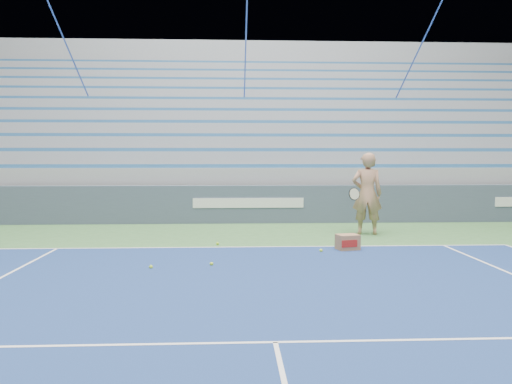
# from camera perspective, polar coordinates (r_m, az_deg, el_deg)

# --- Properties ---
(sponsor_barrier) EXTENTS (30.00, 0.32, 1.10)m
(sponsor_barrier) POSITION_cam_1_polar(r_m,az_deg,el_deg) (14.56, -0.88, -1.40)
(sponsor_barrier) COLOR #3F4C60
(sponsor_barrier) RESTS_ON ground
(bleachers) EXTENTS (31.00, 9.15, 7.30)m
(bleachers) POSITION_cam_1_polar(r_m,az_deg,el_deg) (20.22, -1.38, 5.24)
(bleachers) COLOR #93969C
(bleachers) RESTS_ON ground
(tennis_player) EXTENTS (1.01, 0.92, 2.03)m
(tennis_player) POSITION_cam_1_polar(r_m,az_deg,el_deg) (12.65, 12.57, -0.20)
(tennis_player) COLOR tan
(tennis_player) RESTS_ON ground
(ball_box) EXTENTS (0.50, 0.42, 0.33)m
(ball_box) POSITION_cam_1_polar(r_m,az_deg,el_deg) (10.52, 10.43, -5.67)
(ball_box) COLOR #966A48
(ball_box) RESTS_ON ground
(tennis_ball_0) EXTENTS (0.07, 0.07, 0.07)m
(tennis_ball_0) POSITION_cam_1_polar(r_m,az_deg,el_deg) (8.94, -5.11, -8.19)
(tennis_ball_0) COLOR #B9E52E
(tennis_ball_0) RESTS_ON ground
(tennis_ball_1) EXTENTS (0.07, 0.07, 0.07)m
(tennis_ball_1) POSITION_cam_1_polar(r_m,az_deg,el_deg) (10.23, 7.45, -6.65)
(tennis_ball_1) COLOR #B9E52E
(tennis_ball_1) RESTS_ON ground
(tennis_ball_2) EXTENTS (0.07, 0.07, 0.07)m
(tennis_ball_2) POSITION_cam_1_polar(r_m,az_deg,el_deg) (10.99, -4.42, -5.89)
(tennis_ball_2) COLOR #B9E52E
(tennis_ball_2) RESTS_ON ground
(tennis_ball_3) EXTENTS (0.07, 0.07, 0.07)m
(tennis_ball_3) POSITION_cam_1_polar(r_m,az_deg,el_deg) (8.85, -11.92, -8.38)
(tennis_ball_3) COLOR #B9E52E
(tennis_ball_3) RESTS_ON ground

